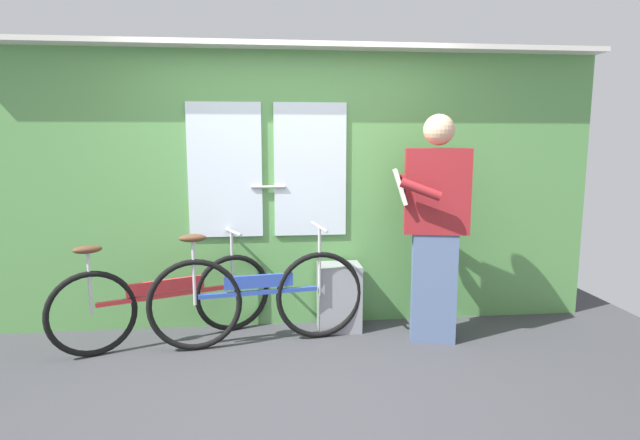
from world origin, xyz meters
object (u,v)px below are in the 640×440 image
(passenger_reading_newspaper, at_px, (435,224))
(bicycle_near_door, at_px, (258,297))
(bicycle_leaning_behind, at_px, (165,300))
(trash_bin_by_wall, at_px, (339,297))

(passenger_reading_newspaper, bearing_deg, bicycle_near_door, 9.44)
(bicycle_near_door, xyz_separation_m, bicycle_leaning_behind, (-0.72, 0.10, -0.03))
(trash_bin_by_wall, bearing_deg, bicycle_near_door, -159.59)
(bicycle_near_door, height_order, passenger_reading_newspaper, passenger_reading_newspaper)
(bicycle_leaning_behind, distance_m, trash_bin_by_wall, 1.40)
(bicycle_leaning_behind, bearing_deg, passenger_reading_newspaper, -27.83)
(trash_bin_by_wall, bearing_deg, bicycle_leaning_behind, -173.91)
(trash_bin_by_wall, bearing_deg, passenger_reading_newspaper, -24.48)
(bicycle_leaning_behind, distance_m, passenger_reading_newspaper, 2.17)
(bicycle_near_door, relative_size, trash_bin_by_wall, 2.97)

